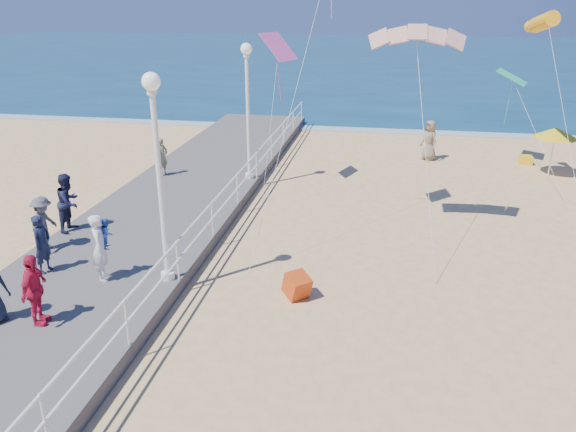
% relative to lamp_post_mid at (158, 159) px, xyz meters
% --- Properties ---
extents(ground, '(160.00, 160.00, 0.00)m').
position_rel_lamp_post_mid_xyz_m(ground, '(5.35, 0.00, -3.66)').
color(ground, '#E8BB79').
rests_on(ground, ground).
extents(ocean, '(160.00, 90.00, 0.05)m').
position_rel_lamp_post_mid_xyz_m(ocean, '(5.35, 65.00, -3.65)').
color(ocean, navy).
rests_on(ocean, ground).
extents(surf_line, '(160.00, 1.20, 0.04)m').
position_rel_lamp_post_mid_xyz_m(surf_line, '(5.35, 20.50, -3.63)').
color(surf_line, silver).
rests_on(surf_line, ground).
extents(boardwalk, '(5.00, 44.00, 0.40)m').
position_rel_lamp_post_mid_xyz_m(boardwalk, '(-2.15, 0.00, -3.46)').
color(boardwalk, '#65605B').
rests_on(boardwalk, ground).
extents(railing, '(0.05, 42.00, 0.55)m').
position_rel_lamp_post_mid_xyz_m(railing, '(0.30, 0.00, -2.41)').
color(railing, white).
rests_on(railing, boardwalk).
extents(lamp_post_mid, '(0.44, 0.44, 5.32)m').
position_rel_lamp_post_mid_xyz_m(lamp_post_mid, '(0.00, 0.00, 0.00)').
color(lamp_post_mid, white).
rests_on(lamp_post_mid, boardwalk).
extents(lamp_post_far, '(0.44, 0.44, 5.32)m').
position_rel_lamp_post_mid_xyz_m(lamp_post_far, '(0.00, 9.00, 0.00)').
color(lamp_post_far, white).
rests_on(lamp_post_far, boardwalk).
extents(woman_holding_toddler, '(0.62, 0.76, 1.80)m').
position_rel_lamp_post_mid_xyz_m(woman_holding_toddler, '(-1.65, -0.30, -2.36)').
color(woman_holding_toddler, white).
rests_on(woman_holding_toddler, boardwalk).
extents(toddler_held, '(0.42, 0.47, 0.81)m').
position_rel_lamp_post_mid_xyz_m(toddler_held, '(-1.50, -0.15, -2.01)').
color(toddler_held, blue).
rests_on(toddler_held, boardwalk).
extents(spectator_0, '(0.43, 0.61, 1.61)m').
position_rel_lamp_post_mid_xyz_m(spectator_0, '(-3.39, -0.16, -2.46)').
color(spectator_0, '#181E36').
rests_on(spectator_0, boardwalk).
extents(spectator_2, '(0.61, 1.05, 1.62)m').
position_rel_lamp_post_mid_xyz_m(spectator_2, '(-4.18, 1.15, -2.45)').
color(spectator_2, '#515055').
rests_on(spectator_2, boardwalk).
extents(spectator_3, '(0.53, 1.04, 1.70)m').
position_rel_lamp_post_mid_xyz_m(spectator_3, '(-2.06, -2.56, -2.41)').
color(spectator_3, red).
rests_on(spectator_3, boardwalk).
extents(spectator_6, '(0.54, 0.67, 1.58)m').
position_rel_lamp_post_mid_xyz_m(spectator_6, '(-3.62, 8.75, -2.47)').
color(spectator_6, '#82805A').
rests_on(spectator_6, boardwalk).
extents(spectator_7, '(0.70, 0.90, 1.85)m').
position_rel_lamp_post_mid_xyz_m(spectator_7, '(-4.25, 2.66, -2.33)').
color(spectator_7, '#1A1E3A').
rests_on(spectator_7, boardwalk).
extents(beach_walker_c, '(1.06, 1.12, 1.92)m').
position_rel_lamp_post_mid_xyz_m(beach_walker_c, '(7.47, 14.60, -2.70)').
color(beach_walker_c, '#817059').
rests_on(beach_walker_c, ground).
extents(box_kite, '(0.88, 0.89, 0.74)m').
position_rel_lamp_post_mid_xyz_m(box_kite, '(3.39, 0.29, -3.36)').
color(box_kite, red).
rests_on(box_kite, ground).
extents(beach_umbrella, '(1.90, 1.90, 2.14)m').
position_rel_lamp_post_mid_xyz_m(beach_umbrella, '(12.54, 12.87, -1.75)').
color(beach_umbrella, white).
rests_on(beach_umbrella, ground).
extents(beach_chair_left, '(0.55, 0.55, 0.40)m').
position_rel_lamp_post_mid_xyz_m(beach_chair_left, '(11.94, 14.63, -3.46)').
color(beach_chair_left, yellow).
rests_on(beach_chair_left, ground).
extents(kite_parafoil, '(2.82, 0.94, 0.65)m').
position_rel_lamp_post_mid_xyz_m(kite_parafoil, '(6.11, 5.00, 2.72)').
color(kite_parafoil, '#D44619').
extents(kite_windsock, '(0.98, 2.55, 1.05)m').
position_rel_lamp_post_mid_xyz_m(kite_windsock, '(10.81, 10.51, 2.81)').
color(kite_windsock, '#FFA515').
extents(kite_diamond_pink, '(1.36, 1.60, 1.00)m').
position_rel_lamp_post_mid_xyz_m(kite_diamond_pink, '(1.20, 9.29, 1.91)').
color(kite_diamond_pink, '#DA509F').
extents(kite_diamond_green, '(1.61, 1.69, 0.61)m').
position_rel_lamp_post_mid_xyz_m(kite_diamond_green, '(10.78, 14.55, 0.34)').
color(kite_diamond_green, '#29C281').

